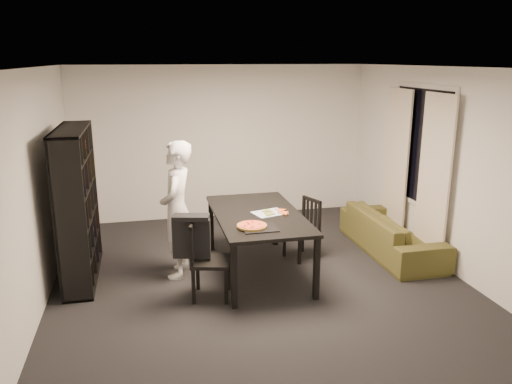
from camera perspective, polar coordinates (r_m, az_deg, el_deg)
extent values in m
cube|color=black|center=(6.39, 0.29, -9.96)|extent=(5.00, 5.50, 0.01)
cube|color=white|center=(5.79, 0.33, 14.07)|extent=(5.00, 5.50, 0.01)
cube|color=white|center=(8.60, -3.91, 5.65)|extent=(5.00, 0.01, 2.60)
cube|color=white|center=(3.47, 10.90, -9.04)|extent=(5.00, 0.01, 2.60)
cube|color=white|center=(5.92, -23.96, 0.06)|extent=(0.01, 5.50, 2.60)
cube|color=white|center=(6.95, 20.82, 2.45)|extent=(0.01, 5.50, 2.60)
cube|color=black|center=(7.40, 18.33, 4.97)|extent=(0.02, 1.40, 1.60)
cube|color=white|center=(7.40, 18.30, 4.97)|extent=(0.03, 1.52, 1.72)
cube|color=beige|center=(7.00, 19.66, 1.36)|extent=(0.03, 0.70, 2.25)
cube|color=beige|center=(7.87, 15.66, 3.13)|extent=(0.03, 0.70, 2.25)
cube|color=black|center=(6.53, -19.73, -1.41)|extent=(0.35, 1.50, 1.90)
cube|color=black|center=(6.34, 0.20, -2.62)|extent=(1.06, 1.91, 0.04)
cube|color=black|center=(5.56, -2.52, -9.64)|extent=(0.06, 0.06, 0.75)
cube|color=black|center=(5.79, 6.93, -8.69)|extent=(0.06, 0.06, 0.75)
cube|color=black|center=(7.22, -5.14, -3.76)|extent=(0.06, 0.06, 0.75)
cube|color=black|center=(7.40, 2.22, -3.24)|extent=(0.06, 0.06, 0.75)
cube|color=black|center=(5.81, -5.17, -7.90)|extent=(0.52, 0.52, 0.04)
cube|color=black|center=(5.74, -7.17, -5.56)|extent=(0.14, 0.43, 0.46)
cube|color=black|center=(5.67, -7.24, -3.57)|extent=(0.13, 0.40, 0.05)
cube|color=black|center=(5.72, -3.44, -10.77)|extent=(0.04, 0.04, 0.42)
cube|color=black|center=(6.05, -3.18, -9.26)|extent=(0.04, 0.04, 0.42)
cube|color=black|center=(5.76, -7.16, -10.68)|extent=(0.04, 0.04, 0.42)
cube|color=black|center=(6.09, -6.68, -9.19)|extent=(0.04, 0.04, 0.42)
cube|color=black|center=(6.93, 5.21, -4.42)|extent=(0.50, 0.50, 0.04)
cube|color=black|center=(6.97, 6.36, -2.38)|extent=(0.18, 0.37, 0.41)
cube|color=black|center=(6.92, 6.41, -0.89)|extent=(0.16, 0.35, 0.05)
cube|color=black|center=(7.03, 3.26, -5.91)|extent=(0.04, 0.04, 0.38)
cube|color=black|center=(6.79, 4.99, -6.72)|extent=(0.04, 0.04, 0.38)
cube|color=black|center=(7.22, 5.34, -5.35)|extent=(0.04, 0.04, 0.38)
cube|color=black|center=(6.99, 7.10, -6.12)|extent=(0.04, 0.04, 0.38)
cube|color=black|center=(5.74, -7.38, -5.31)|extent=(0.44, 0.18, 0.46)
cube|color=black|center=(5.65, -7.47, -2.88)|extent=(0.44, 0.27, 0.05)
imported|color=silver|center=(6.31, -9.01, -2.02)|extent=(0.56, 0.72, 1.74)
cube|color=black|center=(5.76, 0.42, -4.17)|extent=(0.40, 0.32, 0.01)
cylinder|color=#A77730|center=(5.79, -0.47, -3.89)|extent=(0.35, 0.35, 0.02)
cylinder|color=orange|center=(5.78, -0.47, -3.75)|extent=(0.31, 0.31, 0.01)
cube|color=white|center=(6.33, 1.54, -2.41)|extent=(0.47, 0.40, 0.01)
imported|color=#46421C|center=(7.41, 15.23, -4.48)|extent=(0.77, 1.97, 0.58)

